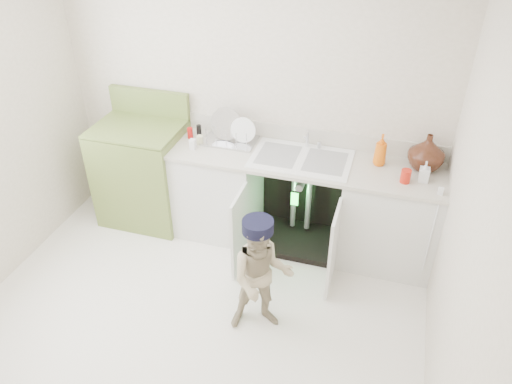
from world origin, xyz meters
TOP-DOWN VIEW (x-y plane):
  - ground at (0.00, 0.00)m, footprint 3.50×3.50m
  - room_shell at (0.00, 0.00)m, footprint 6.00×5.50m
  - counter_run at (0.58, 1.21)m, footprint 2.44×1.02m
  - avocado_stove at (-0.99, 1.18)m, footprint 0.80×0.65m
  - repair_worker at (0.51, 0.13)m, footprint 0.58×1.00m

SIDE VIEW (x-z plane):
  - ground at x=0.00m, z-range 0.00..0.00m
  - counter_run at x=0.58m, z-range -0.13..1.08m
  - repair_worker at x=0.51m, z-range 0.00..1.00m
  - avocado_stove at x=-0.99m, z-range -0.11..1.13m
  - room_shell at x=0.00m, z-range 0.62..1.88m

